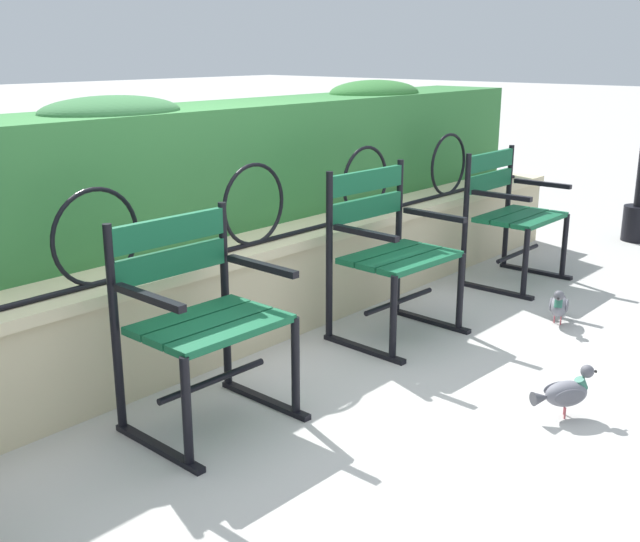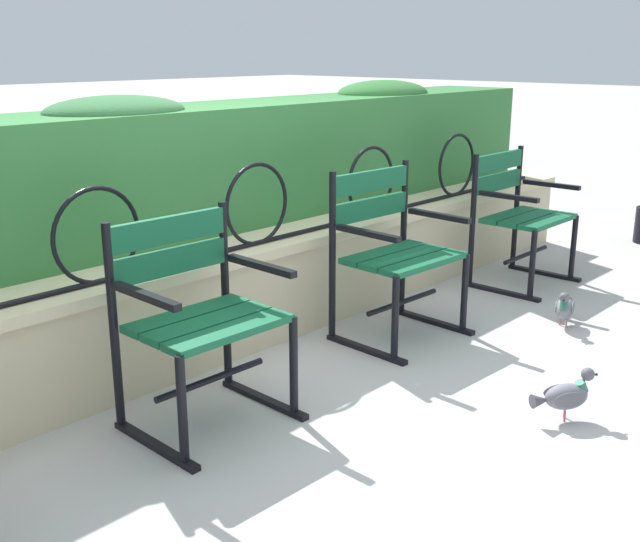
% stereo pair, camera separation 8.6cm
% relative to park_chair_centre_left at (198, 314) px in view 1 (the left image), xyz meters
% --- Properties ---
extents(ground_plane, '(60.00, 60.00, 0.00)m').
position_rel_park_chair_centre_left_xyz_m(ground_plane, '(0.57, -0.23, -0.46)').
color(ground_plane, '#B7B5AF').
extents(stone_wall, '(6.48, 0.41, 0.53)m').
position_rel_park_chair_centre_left_xyz_m(stone_wall, '(0.57, 0.53, -0.20)').
color(stone_wall, beige).
rests_on(stone_wall, ground).
extents(iron_arch_fence, '(5.96, 0.02, 0.42)m').
position_rel_park_chair_centre_left_xyz_m(iron_arch_fence, '(0.35, 0.46, 0.25)').
color(iron_arch_fence, black).
rests_on(iron_arch_fence, stone_wall).
extents(hedge_row, '(6.35, 0.60, 0.80)m').
position_rel_park_chair_centre_left_xyz_m(hedge_row, '(0.48, 1.00, 0.43)').
color(hedge_row, '#387A3D').
rests_on(hedge_row, stone_wall).
extents(park_chair_centre_left, '(0.62, 0.53, 0.86)m').
position_rel_park_chair_centre_left_xyz_m(park_chair_centre_left, '(0.00, 0.00, 0.00)').
color(park_chair_centre_left, '#145B38').
rests_on(park_chair_centre_left, ground).
extents(park_chair_centre_right, '(0.64, 0.55, 0.90)m').
position_rel_park_chair_centre_left_xyz_m(park_chair_centre_right, '(1.32, 0.02, 0.01)').
color(park_chair_centre_right, '#145B38').
rests_on(park_chair_centre_right, ground).
extents(park_chair_rightmost, '(0.61, 0.52, 0.86)m').
position_rel_park_chair_centre_left_xyz_m(park_chair_rightmost, '(2.64, 0.01, 0.00)').
color(park_chair_rightmost, '#145B38').
rests_on(park_chair_rightmost, ground).
extents(pigeon_near_chairs, '(0.26, 0.21, 0.22)m').
position_rel_park_chair_centre_left_xyz_m(pigeon_near_chairs, '(1.01, -1.13, -0.35)').
color(pigeon_near_chairs, slate).
rests_on(pigeon_near_chairs, ground).
extents(pigeon_far_side, '(0.28, 0.16, 0.22)m').
position_rel_park_chair_centre_left_xyz_m(pigeon_far_side, '(2.07, -0.62, -0.35)').
color(pigeon_far_side, slate).
rests_on(pigeon_far_side, ground).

